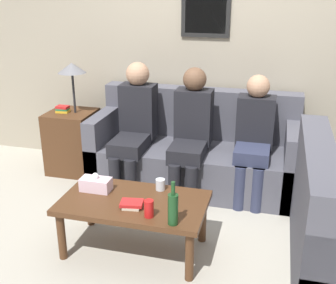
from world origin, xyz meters
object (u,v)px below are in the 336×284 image
(couch_main, at_px, (195,153))
(wine_bottle, at_px, (173,208))
(person_right, at_px, (254,134))
(coffee_table, at_px, (134,207))
(drinking_glass, at_px, (160,185))
(person_middle, at_px, (192,129))
(person_left, at_px, (135,122))

(couch_main, relative_size, wine_bottle, 6.50)
(person_right, bearing_deg, coffee_table, -124.63)
(coffee_table, xyz_separation_m, wine_bottle, (0.36, -0.24, 0.17))
(coffee_table, height_order, wine_bottle, wine_bottle)
(drinking_glass, distance_m, person_middle, 0.86)
(coffee_table, bearing_deg, drinking_glass, 56.10)
(drinking_glass, bearing_deg, coffee_table, -123.90)
(drinking_glass, relative_size, person_middle, 0.07)
(wine_bottle, relative_size, drinking_glass, 3.51)
(person_middle, bearing_deg, person_left, 176.09)
(wine_bottle, height_order, person_right, person_right)
(person_left, relative_size, person_right, 1.06)
(wine_bottle, bearing_deg, drinking_glass, 115.34)
(drinking_glass, bearing_deg, couch_main, 86.63)
(couch_main, height_order, person_left, person_left)
(person_left, bearing_deg, couch_main, 16.18)
(couch_main, distance_m, wine_bottle, 1.51)
(drinking_glass, relative_size, person_left, 0.07)
(couch_main, height_order, coffee_table, couch_main)
(couch_main, xyz_separation_m, person_middle, (0.00, -0.20, 0.32))
(coffee_table, relative_size, person_right, 0.94)
(coffee_table, height_order, person_middle, person_middle)
(coffee_table, distance_m, person_right, 1.39)
(person_middle, bearing_deg, person_right, 7.05)
(couch_main, bearing_deg, person_right, -13.14)
(couch_main, relative_size, person_left, 1.65)
(couch_main, bearing_deg, wine_bottle, -84.20)
(drinking_glass, distance_m, person_right, 1.12)
(coffee_table, height_order, drinking_glass, drinking_glass)
(coffee_table, bearing_deg, person_right, 55.37)
(person_left, xyz_separation_m, person_middle, (0.57, -0.04, -0.01))
(coffee_table, height_order, person_right, person_right)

